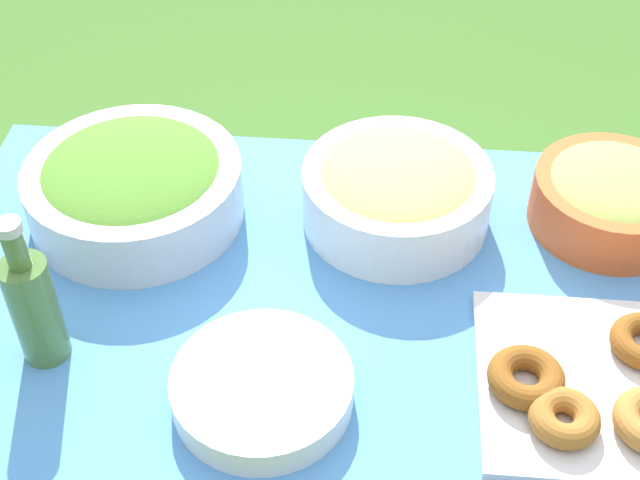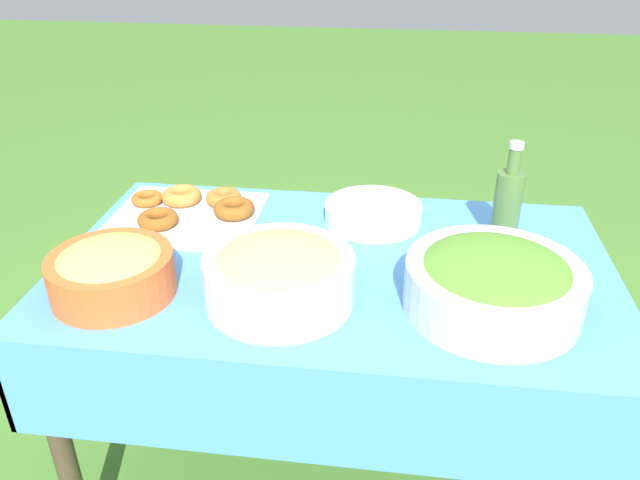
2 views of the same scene
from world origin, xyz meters
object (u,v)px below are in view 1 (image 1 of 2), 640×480
at_px(salad_bowl, 134,185).
at_px(donut_platter, 612,389).
at_px(olive_oil_bottle, 34,305).
at_px(fruit_bowl, 612,196).
at_px(pasta_bowl, 397,190).
at_px(plate_stack, 262,388).

xyz_separation_m(salad_bowl, donut_platter, (-0.74, 0.32, -0.04)).
bearing_deg(donut_platter, olive_oil_bottle, -0.92).
bearing_deg(fruit_bowl, olive_oil_bottle, 22.82).
bearing_deg(fruit_bowl, pasta_bowl, 3.67).
bearing_deg(donut_platter, salad_bowl, -23.47).
bearing_deg(plate_stack, donut_platter, -174.71).
xyz_separation_m(pasta_bowl, plate_stack, (0.17, 0.39, -0.04)).
xyz_separation_m(pasta_bowl, fruit_bowl, (-0.36, -0.02, -0.01)).
height_order(pasta_bowl, donut_platter, pasta_bowl).
distance_m(plate_stack, fruit_bowl, 0.67).
height_order(plate_stack, olive_oil_bottle, olive_oil_bottle).
distance_m(pasta_bowl, plate_stack, 0.43).
relative_size(salad_bowl, plate_stack, 1.42).
relative_size(donut_platter, olive_oil_bottle, 1.54).
height_order(donut_platter, plate_stack, donut_platter).
relative_size(pasta_bowl, olive_oil_bottle, 1.23).
bearing_deg(olive_oil_bottle, donut_platter, 179.08).
height_order(salad_bowl, plate_stack, salad_bowl).
height_order(pasta_bowl, olive_oil_bottle, olive_oil_bottle).
height_order(salad_bowl, fruit_bowl, salad_bowl).
bearing_deg(olive_oil_bottle, pasta_bowl, -145.96).
bearing_deg(olive_oil_bottle, salad_bowl, -101.15).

